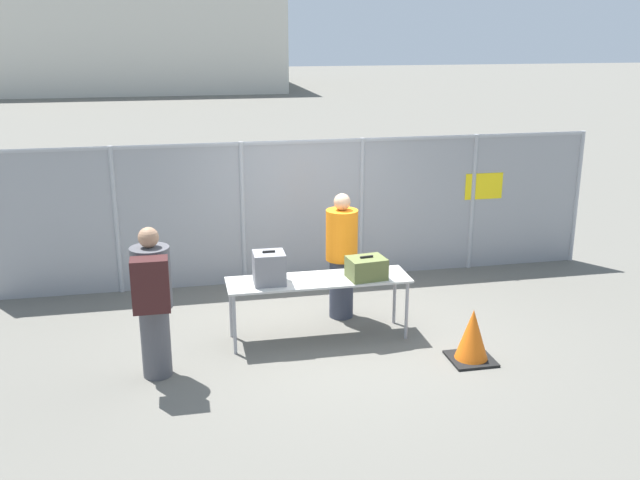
{
  "coord_description": "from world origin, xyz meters",
  "views": [
    {
      "loc": [
        -1.8,
        -7.93,
        3.62
      ],
      "look_at": [
        -0.06,
        0.44,
        1.05
      ],
      "focal_mm": 40.0,
      "sensor_mm": 36.0,
      "label": 1
    }
  ],
  "objects_px": {
    "inspection_table": "(319,284)",
    "suitcase_grey": "(269,268)",
    "suitcase_olive": "(366,268)",
    "security_worker_near": "(342,254)",
    "traveler_hooded": "(152,298)",
    "utility_trailer": "(344,212)",
    "traffic_cone": "(472,337)"
  },
  "relations": [
    {
      "from": "security_worker_near",
      "to": "utility_trailer",
      "type": "distance_m",
      "value": 3.88
    },
    {
      "from": "utility_trailer",
      "to": "traffic_cone",
      "type": "bearing_deg",
      "value": -87.88
    },
    {
      "from": "traveler_hooded",
      "to": "utility_trailer",
      "type": "height_order",
      "value": "traveler_hooded"
    },
    {
      "from": "inspection_table",
      "to": "security_worker_near",
      "type": "height_order",
      "value": "security_worker_near"
    },
    {
      "from": "suitcase_olive",
      "to": "security_worker_near",
      "type": "xyz_separation_m",
      "value": [
        -0.14,
        0.68,
        -0.04
      ]
    },
    {
      "from": "inspection_table",
      "to": "suitcase_olive",
      "type": "height_order",
      "value": "suitcase_olive"
    },
    {
      "from": "traveler_hooded",
      "to": "security_worker_near",
      "type": "bearing_deg",
      "value": 38.96
    },
    {
      "from": "traffic_cone",
      "to": "utility_trailer",
      "type": "bearing_deg",
      "value": 92.12
    },
    {
      "from": "suitcase_grey",
      "to": "suitcase_olive",
      "type": "relative_size",
      "value": 0.85
    },
    {
      "from": "suitcase_olive",
      "to": "traveler_hooded",
      "type": "distance_m",
      "value": 2.52
    },
    {
      "from": "utility_trailer",
      "to": "traffic_cone",
      "type": "height_order",
      "value": "utility_trailer"
    },
    {
      "from": "suitcase_olive",
      "to": "security_worker_near",
      "type": "height_order",
      "value": "security_worker_near"
    },
    {
      "from": "inspection_table",
      "to": "suitcase_grey",
      "type": "distance_m",
      "value": 0.64
    },
    {
      "from": "suitcase_olive",
      "to": "suitcase_grey",
      "type": "bearing_deg",
      "value": 176.78
    },
    {
      "from": "traffic_cone",
      "to": "traveler_hooded",
      "type": "bearing_deg",
      "value": 175.01
    },
    {
      "from": "inspection_table",
      "to": "traveler_hooded",
      "type": "bearing_deg",
      "value": -161.16
    },
    {
      "from": "inspection_table",
      "to": "suitcase_grey",
      "type": "xyz_separation_m",
      "value": [
        -0.59,
        -0.02,
        0.25
      ]
    },
    {
      "from": "traveler_hooded",
      "to": "traffic_cone",
      "type": "bearing_deg",
      "value": 5.78
    },
    {
      "from": "suitcase_olive",
      "to": "traveler_hooded",
      "type": "xyz_separation_m",
      "value": [
        -2.46,
        -0.56,
        0.03
      ]
    },
    {
      "from": "traveler_hooded",
      "to": "traffic_cone",
      "type": "height_order",
      "value": "traveler_hooded"
    },
    {
      "from": "suitcase_olive",
      "to": "security_worker_near",
      "type": "bearing_deg",
      "value": 101.3
    },
    {
      "from": "inspection_table",
      "to": "traffic_cone",
      "type": "bearing_deg",
      "value": -31.26
    },
    {
      "from": "suitcase_olive",
      "to": "utility_trailer",
      "type": "distance_m",
      "value": 4.52
    },
    {
      "from": "suitcase_grey",
      "to": "suitcase_olive",
      "type": "height_order",
      "value": "suitcase_grey"
    },
    {
      "from": "suitcase_olive",
      "to": "traffic_cone",
      "type": "distance_m",
      "value": 1.45
    },
    {
      "from": "suitcase_grey",
      "to": "security_worker_near",
      "type": "xyz_separation_m",
      "value": [
        1.01,
        0.62,
        -0.1
      ]
    },
    {
      "from": "inspection_table",
      "to": "suitcase_olive",
      "type": "relative_size",
      "value": 4.63
    },
    {
      "from": "suitcase_olive",
      "to": "traffic_cone",
      "type": "relative_size",
      "value": 0.77
    },
    {
      "from": "suitcase_olive",
      "to": "utility_trailer",
      "type": "relative_size",
      "value": 0.13
    },
    {
      "from": "suitcase_grey",
      "to": "suitcase_olive",
      "type": "xyz_separation_m",
      "value": [
        1.15,
        -0.06,
        -0.06
      ]
    },
    {
      "from": "inspection_table",
      "to": "traveler_hooded",
      "type": "relative_size",
      "value": 1.31
    },
    {
      "from": "traveler_hooded",
      "to": "utility_trailer",
      "type": "relative_size",
      "value": 0.45
    }
  ]
}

